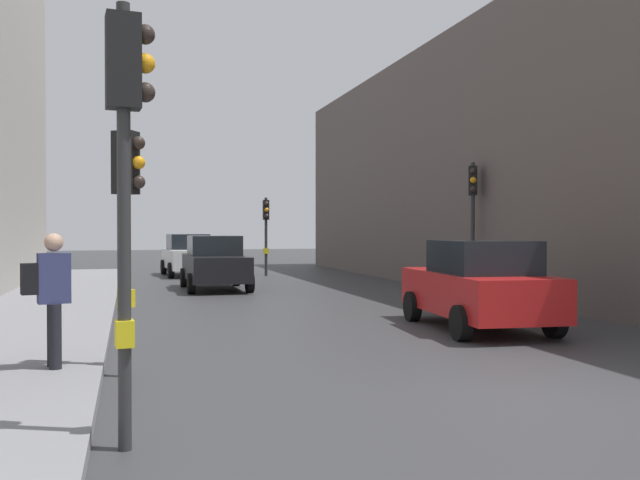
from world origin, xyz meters
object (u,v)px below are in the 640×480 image
Objects in this scene: car_white_compact at (188,255)px; car_dark_suv at (215,263)px; traffic_light_far_median at (266,222)px; traffic_light_mid_street at (473,205)px; traffic_light_near_right at (127,203)px; car_red_sedan at (479,285)px; pedestrian_with_grey_backpack at (50,292)px; traffic_light_near_left at (126,143)px.

car_white_compact is 7.04m from car_dark_suv.
traffic_light_far_median is 11.51m from traffic_light_mid_street.
traffic_light_near_right reaches higher than car_white_compact.
traffic_light_near_right is at bearing -96.87° from car_white_compact.
car_dark_suv is at bearing 145.32° from traffic_light_mid_street.
traffic_light_near_right reaches higher than car_red_sedan.
traffic_light_near_right is 0.80× the size of car_dark_suv.
traffic_light_near_right reaches higher than pedestrian_with_grey_backpack.
traffic_light_near_right is at bearing 90.03° from traffic_light_near_left.
traffic_light_mid_street is 2.20× the size of pedestrian_with_grey_backpack.
car_white_compact is 1.02× the size of car_dark_suv.
traffic_light_far_median is 0.76× the size of car_red_sedan.
car_red_sedan is at bearing 41.52° from traffic_light_near_left.
traffic_light_mid_street is (9.56, 8.43, 0.35)m from traffic_light_near_right.
traffic_light_near_right is at bearing -106.22° from traffic_light_far_median.
car_dark_suv is (-2.88, -6.08, -1.41)m from traffic_light_far_median.
traffic_light_near_left is at bearing -89.97° from traffic_light_near_right.
traffic_light_near_left is 23.12m from traffic_light_far_median.
traffic_light_far_median is at bearing 64.68° from car_dark_suv.
traffic_light_far_median reaches higher than car_red_sedan.
traffic_light_near_right is at bearing -138.57° from traffic_light_mid_street.
traffic_light_near_left is 1.03× the size of traffic_light_mid_street.
car_white_compact is (-7.12, 11.76, -1.81)m from traffic_light_mid_street.
pedestrian_with_grey_backpack is at bearing 177.21° from traffic_light_near_right.
traffic_light_near_left is at bearing -138.48° from car_red_sedan.
car_red_sedan is (4.24, -17.48, 0.00)m from car_white_compact.
pedestrian_with_grey_backpack is at bearing -160.76° from car_red_sedan.
car_red_sedan is at bearing 22.16° from traffic_light_near_right.
car_dark_suv is at bearing 78.31° from traffic_light_near_right.
traffic_light_near_left is at bearing -104.01° from traffic_light_far_median.
traffic_light_near_left is 1.21× the size of traffic_light_far_median.
car_dark_suv is at bearing 80.55° from traffic_light_near_left.
pedestrian_with_grey_backpack is (-0.98, 0.05, -1.18)m from traffic_light_near_right.
traffic_light_mid_street reaches higher than traffic_light_near_right.
car_dark_suv is at bearing -115.32° from traffic_light_far_median.
car_red_sedan and car_dark_suv have the same top height.
traffic_light_near_left reaches higher than car_dark_suv.
car_white_compact is 0.99× the size of car_red_sedan.
car_dark_suv is 13.63m from pedestrian_with_grey_backpack.
traffic_light_far_median is 1.87× the size of pedestrian_with_grey_backpack.
traffic_light_mid_street reaches higher than car_red_sedan.
traffic_light_near_right is 0.87× the size of traffic_light_mid_street.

